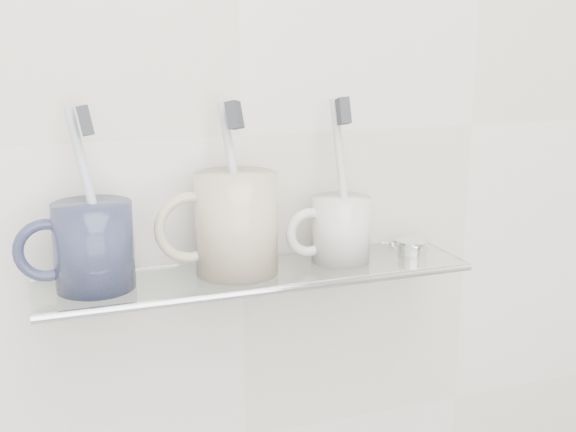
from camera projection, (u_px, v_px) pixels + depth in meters
name	position (u px, v px, depth m)	size (l,w,h in m)	color
wall_back	(241.00, 136.00, 0.86)	(2.50, 2.50, 0.00)	silver
shelf_glass	(257.00, 275.00, 0.84)	(0.50, 0.12, 0.01)	silver
shelf_rail	(273.00, 290.00, 0.79)	(0.01, 0.01, 0.50)	silver
bracket_left	(68.00, 291.00, 0.81)	(0.02, 0.02, 0.03)	silver
bracket_right	(399.00, 254.00, 0.95)	(0.02, 0.02, 0.03)	silver
mug_left	(94.00, 246.00, 0.77)	(0.08, 0.08, 0.09)	#1B233D
mug_left_handle	(47.00, 250.00, 0.75)	(0.07, 0.07, 0.01)	#1B233D
toothbrush_left	(91.00, 197.00, 0.76)	(0.01, 0.01, 0.19)	silver
bristles_left	(85.00, 121.00, 0.74)	(0.01, 0.02, 0.03)	#2F3338
mug_center	(236.00, 223.00, 0.82)	(0.09, 0.09, 0.12)	beige
mug_center_handle	(190.00, 228.00, 0.80)	(0.08, 0.08, 0.01)	beige
toothbrush_center	(236.00, 187.00, 0.81)	(0.01, 0.01, 0.19)	silver
bristles_center	(234.00, 115.00, 0.79)	(0.01, 0.02, 0.03)	#2F3338
mug_right	(341.00, 229.00, 0.87)	(0.07, 0.07, 0.08)	silver
mug_right_handle	(309.00, 232.00, 0.85)	(0.06, 0.06, 0.01)	silver
toothbrush_right	(342.00, 179.00, 0.85)	(0.01, 0.01, 0.19)	beige
bristles_right	(343.00, 111.00, 0.83)	(0.01, 0.02, 0.03)	#2F3338
chrome_cap	(412.00, 247.00, 0.91)	(0.04, 0.04, 0.02)	silver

